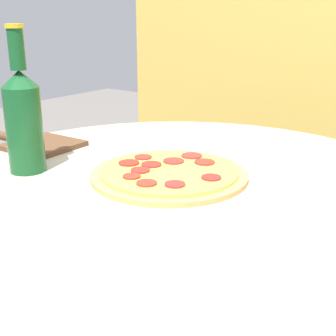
# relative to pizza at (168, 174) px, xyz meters

# --- Properties ---
(table) EXTENTS (1.00, 1.00, 0.70)m
(table) POSITION_rel_pizza_xyz_m (0.03, 0.00, -0.17)
(table) COLOR #B2A893
(table) RESTS_ON ground_plane
(pizza) EXTENTS (0.31, 0.31, 0.02)m
(pizza) POSITION_rel_pizza_xyz_m (0.00, 0.00, 0.00)
(pizza) COLOR tan
(pizza) RESTS_ON table
(beer_bottle) EXTENTS (0.07, 0.07, 0.29)m
(beer_bottle) POSITION_rel_pizza_xyz_m (-0.25, -0.13, 0.10)
(beer_bottle) COLOR #144C23
(beer_bottle) RESTS_ON table
(pizza_paddle) EXTENTS (0.27, 0.15, 0.02)m
(pizza_paddle) POSITION_rel_pizza_xyz_m (-0.39, -0.01, -0.00)
(pizza_paddle) COLOR brown
(pizza_paddle) RESTS_ON table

